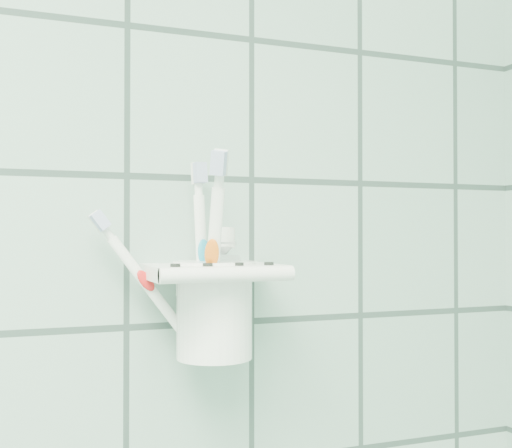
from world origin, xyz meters
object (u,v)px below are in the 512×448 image
at_px(holder_bracket, 212,273).
at_px(toothbrush_orange, 206,249).
at_px(toothbrush_pink, 196,265).
at_px(toothbrush_blue, 206,254).
at_px(toothpaste_tube, 224,280).
at_px(cup, 214,306).

bearing_deg(holder_bracket, toothbrush_orange, -156.62).
relative_size(holder_bracket, toothbrush_pink, 0.80).
bearing_deg(toothbrush_blue, holder_bracket, -89.75).
height_order(toothbrush_pink, toothpaste_tube, toothbrush_pink).
bearing_deg(holder_bracket, toothbrush_pink, 141.70).
distance_m(toothbrush_blue, toothpaste_tube, 0.04).
distance_m(toothbrush_pink, toothbrush_orange, 0.02).
xyz_separation_m(toothbrush_blue, toothpaste_tube, (0.01, -0.03, -0.03)).
bearing_deg(toothbrush_pink, cup, -38.60).
xyz_separation_m(cup, toothbrush_pink, (-0.02, 0.01, 0.04)).
height_order(holder_bracket, toothbrush_pink, toothbrush_pink).
distance_m(cup, toothpaste_tube, 0.03).
height_order(holder_bracket, toothbrush_orange, toothbrush_orange).
xyz_separation_m(holder_bracket, toothbrush_orange, (-0.01, -0.00, 0.03)).
xyz_separation_m(holder_bracket, toothpaste_tube, (0.01, -0.01, -0.01)).
distance_m(toothbrush_pink, toothbrush_blue, 0.02).
bearing_deg(toothpaste_tube, holder_bracket, 108.34).
distance_m(holder_bracket, toothbrush_orange, 0.03).
xyz_separation_m(cup, toothpaste_tube, (0.00, -0.02, 0.03)).
xyz_separation_m(toothbrush_blue, toothbrush_orange, (-0.00, -0.02, 0.01)).
distance_m(toothbrush_pink, toothpaste_tube, 0.04).
distance_m(holder_bracket, cup, 0.04).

